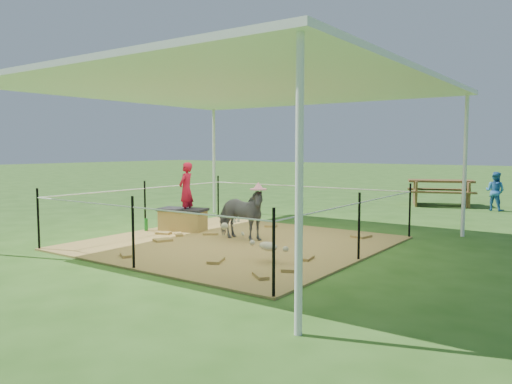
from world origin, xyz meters
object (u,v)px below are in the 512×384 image
Objects in this scene: woman at (186,184)px; picnic_table_near at (440,193)px; pony at (240,214)px; distant_person at (495,191)px; foal at (268,244)px; green_bottle at (146,225)px; straw_bale at (183,221)px.

woman is 0.59× the size of picnic_table_near.
pony is 1.05× the size of distant_person.
picnic_table_near is (-0.02, 8.87, 0.09)m from foal.
pony is 1.20× the size of foal.
woman is 1.12m from green_bottle.
woman is 3.13m from foal.
picnic_table_near is at bearing -1.81° from distant_person.
woman is 0.97× the size of pony.
straw_bale is 0.98× the size of foal.
foal is at bearing 50.23° from woman.
green_bottle is at bearing 70.79° from distant_person.
foal is (2.88, -1.29, 0.05)m from straw_bale.
woman is at bearing 34.70° from green_bottle.
straw_bale is 0.72m from woman.
green_bottle is at bearing -133.61° from picnic_table_near.
straw_bale is at bearing -104.92° from woman.
straw_bale is 3.60× the size of green_bottle.
straw_bale is at bearing 83.41° from pony.
foal is (1.35, -1.13, -0.21)m from pony.
foal is 0.87× the size of distant_person.
pony reaches higher than foal.
green_bottle is 0.24× the size of distant_person.
woman is 8.35m from distant_person.
pony is 7.86m from picnic_table_near.
foal is 0.51× the size of picnic_table_near.
woman reaches higher than distant_person.
pony is 1.77m from foal.
distant_person is at bearing -36.03° from picnic_table_near.
distant_person is (4.36, 7.17, 0.29)m from straw_bale.
woman reaches higher than foal.
green_bottle is 0.27× the size of foal.
woman is 1.51m from pony.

